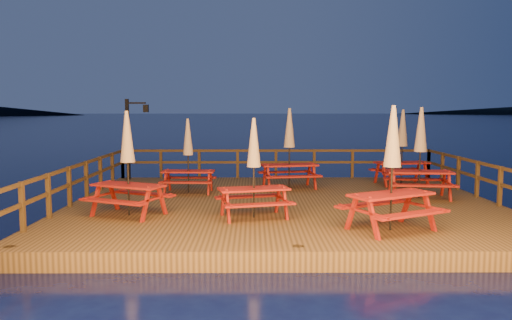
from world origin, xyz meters
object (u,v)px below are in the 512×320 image
object	(u,v)px
picnic_table_1	(254,166)
picnic_table_2	(188,154)
lamp_post	(132,131)
picnic_table_0	(420,151)

from	to	relation	value
picnic_table_1	picnic_table_2	size ratio (longest dim) A/B	1.04
lamp_post	picnic_table_0	distance (m)	10.27
picnic_table_1	picnic_table_0	bearing A→B (deg)	13.75
picnic_table_1	picnic_table_2	distance (m)	4.16
lamp_post	picnic_table_2	world-z (taller)	lamp_post
lamp_post	picnic_table_1	xyz separation A→B (m)	(4.53, -6.61, -0.53)
picnic_table_0	picnic_table_2	bearing A→B (deg)	178.63
picnic_table_1	picnic_table_2	world-z (taller)	picnic_table_1
picnic_table_0	picnic_table_1	xyz separation A→B (m)	(-4.93, -2.64, -0.14)
picnic_table_0	picnic_table_2	size ratio (longest dim) A/B	1.15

